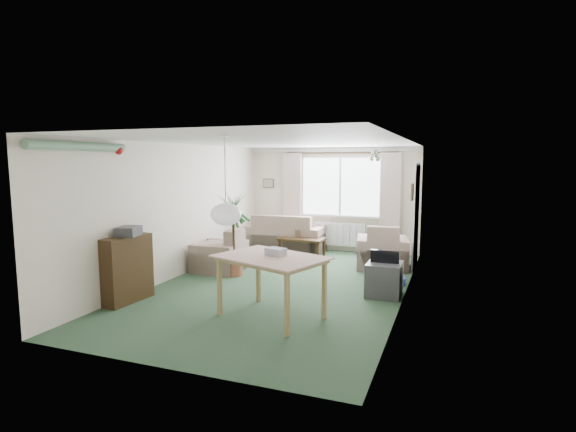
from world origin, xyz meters
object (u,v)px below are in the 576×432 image
(armchair_left, at_px, (219,250))
(tv_cube, at_px, (384,279))
(armchair_corner, at_px, (382,246))
(houseplant, at_px, (234,234))
(bookshelf, at_px, (127,269))
(coffee_table, at_px, (302,248))
(pet_bed, at_px, (387,280))
(sofa, at_px, (286,233))
(dining_table, at_px, (271,288))

(armchair_left, xyz_separation_m, tv_cube, (3.20, -0.54, -0.14))
(armchair_corner, bearing_deg, houseplant, 22.80)
(armchair_left, xyz_separation_m, bookshelf, (-0.34, -2.17, 0.10))
(coffee_table, height_order, tv_cube, tv_cube)
(armchair_corner, bearing_deg, pet_bed, 93.24)
(bookshelf, xyz_separation_m, pet_bed, (3.49, 2.37, -0.43))
(sofa, xyz_separation_m, pet_bed, (2.61, -1.98, -0.37))
(coffee_table, xyz_separation_m, houseplant, (-0.68, -1.89, 0.56))
(coffee_table, relative_size, pet_bed, 1.57)
(armchair_corner, distance_m, tv_cube, 1.91)
(armchair_corner, distance_m, pet_bed, 1.23)
(coffee_table, xyz_separation_m, dining_table, (0.81, -3.69, 0.19))
(armchair_left, bearing_deg, coffee_table, 143.82)
(houseplant, bearing_deg, tv_cube, -6.18)
(coffee_table, relative_size, houseplant, 0.62)
(armchair_left, relative_size, houseplant, 0.58)
(sofa, bearing_deg, coffee_table, 134.04)
(coffee_table, distance_m, houseplant, 2.08)
(coffee_table, bearing_deg, tv_cube, -46.32)
(dining_table, bearing_deg, sofa, 108.07)
(armchair_corner, xyz_separation_m, pet_bed, (0.27, -1.14, -0.37))
(sofa, relative_size, dining_table, 1.34)
(bookshelf, bearing_deg, armchair_left, 85.88)
(coffee_table, distance_m, bookshelf, 4.10)
(houseplant, distance_m, tv_cube, 2.83)
(armchair_corner, relative_size, tv_cube, 1.68)
(armchair_corner, height_order, bookshelf, bookshelf)
(sofa, relative_size, bookshelf, 1.76)
(tv_cube, bearing_deg, dining_table, -130.64)
(bookshelf, bearing_deg, tv_cube, 29.53)
(coffee_table, relative_size, tv_cube, 1.67)
(coffee_table, height_order, bookshelf, bookshelf)
(coffee_table, height_order, pet_bed, coffee_table)
(sofa, xyz_separation_m, coffee_table, (0.57, -0.53, -0.22))
(sofa, bearing_deg, armchair_corner, 157.12)
(armchair_left, bearing_deg, tv_cube, 78.20)
(sofa, bearing_deg, pet_bed, 139.67)
(pet_bed, bearing_deg, coffee_table, 144.54)
(coffee_table, height_order, houseplant, houseplant)
(dining_table, xyz_separation_m, tv_cube, (1.28, 1.50, -0.14))
(coffee_table, xyz_separation_m, bookshelf, (-1.45, -3.82, 0.28))
(sofa, relative_size, houseplant, 1.12)
(bookshelf, xyz_separation_m, houseplant, (0.77, 1.93, 0.28))
(tv_cube, bearing_deg, armchair_corner, 99.44)
(bookshelf, relative_size, pet_bed, 1.62)
(pet_bed, bearing_deg, armchair_left, -176.43)
(pet_bed, bearing_deg, tv_cube, -86.11)
(coffee_table, bearing_deg, sofa, 137.17)
(tv_cube, bearing_deg, bookshelf, -155.38)
(houseplant, xyz_separation_m, dining_table, (1.49, -1.80, -0.37))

